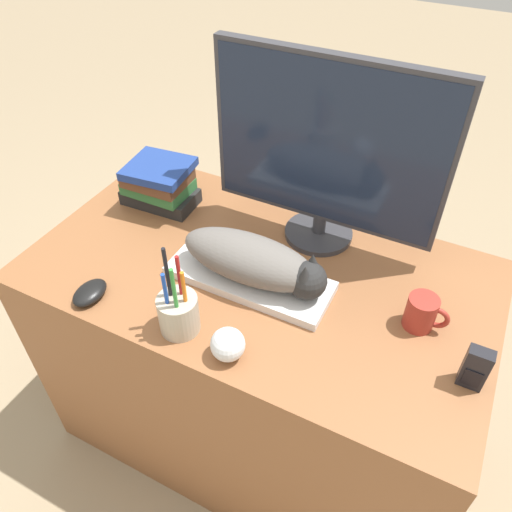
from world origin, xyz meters
TOP-DOWN VIEW (x-y plane):
  - ground_plane at (0.00, 0.00)m, footprint 12.00×12.00m
  - desk at (0.00, 0.34)m, footprint 1.21×0.68m
  - keyboard at (0.00, 0.29)m, footprint 0.42×0.16m
  - cat at (0.02, 0.29)m, footprint 0.38×0.14m
  - monitor at (0.09, 0.54)m, footprint 0.60×0.19m
  - computer_mouse at (-0.32, 0.07)m, footprint 0.07×0.10m
  - coffee_mug at (0.42, 0.34)m, footprint 0.10×0.07m
  - pen_cup at (-0.07, 0.08)m, footprint 0.09×0.09m
  - baseball at (0.06, 0.07)m, footprint 0.08×0.08m
  - phone at (0.55, 0.23)m, footprint 0.05×0.03m
  - book_stack at (-0.39, 0.47)m, footprint 0.22×0.18m

SIDE VIEW (x-z plane):
  - ground_plane at x=0.00m, z-range 0.00..0.00m
  - desk at x=0.00m, z-range 0.00..0.78m
  - keyboard at x=0.00m, z-range 0.78..0.80m
  - computer_mouse at x=-0.32m, z-range 0.78..0.81m
  - baseball at x=0.06m, z-range 0.78..0.86m
  - coffee_mug at x=0.42m, z-range 0.78..0.86m
  - phone at x=0.55m, z-range 0.78..0.88m
  - pen_cup at x=-0.07m, z-range 0.72..0.95m
  - book_stack at x=-0.39m, z-range 0.78..0.92m
  - cat at x=0.02m, z-range 0.80..0.92m
  - monitor at x=0.09m, z-range 0.80..1.31m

